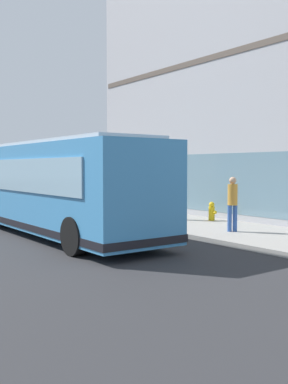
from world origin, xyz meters
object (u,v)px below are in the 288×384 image
at_px(city_bus_nearside, 57,188).
at_px(pedestrian_walking_along_curb, 177,195).
at_px(fire_hydrant, 212,211).
at_px(pedestrian_by_light_pole, 233,200).

distance_m(city_bus_nearside, pedestrian_walking_along_curb, 5.21).
height_order(city_bus_nearside, fire_hydrant, city_bus_nearside).
relative_size(city_bus_nearside, pedestrian_walking_along_curb, 5.82).
distance_m(city_bus_nearside, pedestrian_by_light_pole, 5.77).
bearing_deg(fire_hydrant, city_bus_nearside, 170.74).
relative_size(city_bus_nearside, fire_hydrant, 13.60).
xyz_separation_m(fire_hydrant, pedestrian_walking_along_curb, (-0.92, 1.04, 0.64)).
bearing_deg(pedestrian_walking_along_curb, city_bus_nearside, -179.47).
distance_m(pedestrian_by_light_pole, pedestrian_walking_along_curb, 3.64).
bearing_deg(pedestrian_by_light_pole, fire_hydrant, 58.37).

